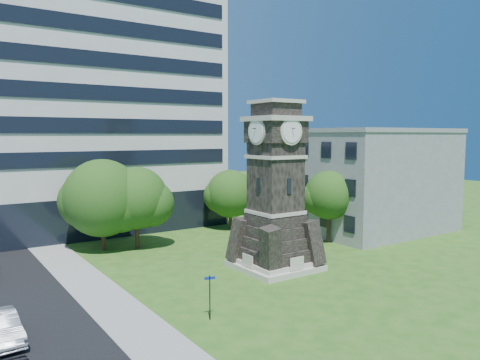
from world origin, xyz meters
TOP-DOWN VIEW (x-y plane):
  - ground at (0.00, 0.00)m, footprint 160.00×160.00m
  - sidewalk at (-9.50, 5.00)m, footprint 3.00×70.00m
  - clock_tower at (3.00, 2.00)m, footprint 5.40×5.40m
  - office_tall at (-3.20, 25.84)m, footprint 26.20×15.11m
  - office_low at (19.97, 8.00)m, footprint 15.20×12.20m
  - car_street_mid at (-15.42, -0.45)m, footprint 1.73×4.29m
  - car_east_lot at (16.62, 3.37)m, footprint 4.86×2.88m
  - park_bench at (2.25, 1.86)m, footprint 1.71×0.46m
  - street_sign at (-5.89, -3.70)m, footprint 0.58×0.06m
  - tree_nw at (-5.63, 14.38)m, footprint 7.22×6.56m
  - tree_nc at (-3.01, 13.41)m, footprint 5.92×5.38m
  - tree_ne at (8.20, 15.90)m, footprint 5.48×4.98m
  - tree_east at (12.25, 5.79)m, footprint 4.86×4.42m

SIDE VIEW (x-z plane):
  - ground at x=0.00m, z-range 0.00..0.00m
  - sidewalk at x=-9.50m, z-range 0.00..0.06m
  - park_bench at x=2.25m, z-range 0.03..0.91m
  - car_east_lot at x=16.62m, z-range 0.00..1.27m
  - car_street_mid at x=-15.42m, z-range 0.00..1.39m
  - street_sign at x=-5.89m, z-range 0.30..2.71m
  - tree_ne at x=8.20m, z-range 0.46..6.66m
  - tree_east at x=12.25m, z-range 0.90..7.46m
  - tree_nc at x=-3.01m, z-range 0.67..7.75m
  - tree_nw at x=-5.63m, z-range 0.42..8.18m
  - office_low at x=19.97m, z-range 0.01..10.41m
  - clock_tower at x=3.00m, z-range -0.83..11.39m
  - office_tall at x=-3.20m, z-range -0.08..28.52m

